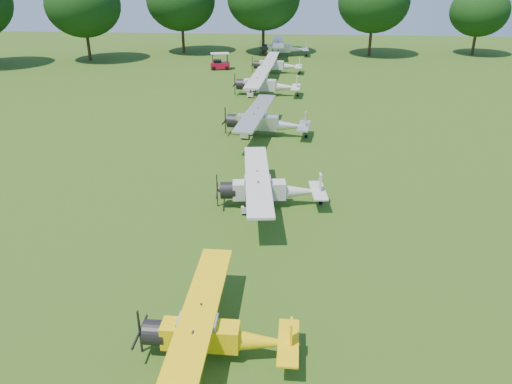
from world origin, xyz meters
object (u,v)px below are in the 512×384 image
at_px(aircraft_4, 264,120).
at_px(aircraft_7, 282,47).
at_px(aircraft_2, 212,332).
at_px(aircraft_6, 275,64).
at_px(aircraft_3, 267,187).
at_px(aircraft_5, 265,83).
at_px(golf_cart, 220,64).

height_order(aircraft_4, aircraft_7, aircraft_7).
distance_m(aircraft_2, aircraft_6, 51.26).
xyz_separation_m(aircraft_3, aircraft_7, (-0.69, 51.75, 0.18)).
bearing_deg(aircraft_5, aircraft_3, -82.46).
bearing_deg(aircraft_5, golf_cart, 120.12).
bearing_deg(golf_cart, aircraft_3, -88.69).
height_order(aircraft_3, aircraft_7, aircraft_7).
distance_m(aircraft_5, golf_cart, 15.55).
bearing_deg(golf_cart, aircraft_6, -25.04).
height_order(aircraft_2, aircraft_7, aircraft_7).
height_order(aircraft_4, aircraft_5, aircraft_5).
distance_m(aircraft_3, aircraft_6, 38.72).
relative_size(aircraft_5, golf_cart, 4.18).
distance_m(aircraft_2, golf_cart, 53.69).
relative_size(aircraft_2, aircraft_7, 0.79).
height_order(aircraft_6, aircraft_7, aircraft_7).
distance_m(aircraft_5, aircraft_7, 25.08).
xyz_separation_m(aircraft_2, aircraft_7, (0.55, 64.30, 0.29)).
xyz_separation_m(aircraft_2, golf_cart, (-7.50, 53.16, -0.36)).
bearing_deg(aircraft_4, golf_cart, 111.57).
height_order(aircraft_3, aircraft_6, aircraft_6).
xyz_separation_m(aircraft_2, aircraft_6, (0.02, 51.26, 0.12)).
xyz_separation_m(aircraft_5, aircraft_7, (1.13, 25.05, 0.05)).
distance_m(aircraft_6, aircraft_7, 13.06).
relative_size(aircraft_2, aircraft_4, 0.82).
xyz_separation_m(aircraft_4, aircraft_5, (-0.76, 13.66, 0.01)).
bearing_deg(aircraft_2, aircraft_6, 90.51).
xyz_separation_m(aircraft_2, aircraft_4, (0.19, 25.59, 0.23)).
relative_size(aircraft_3, aircraft_4, 0.90).
bearing_deg(aircraft_6, aircraft_2, -87.78).
bearing_deg(aircraft_7, aircraft_3, -91.41).
distance_m(aircraft_2, aircraft_3, 12.62).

